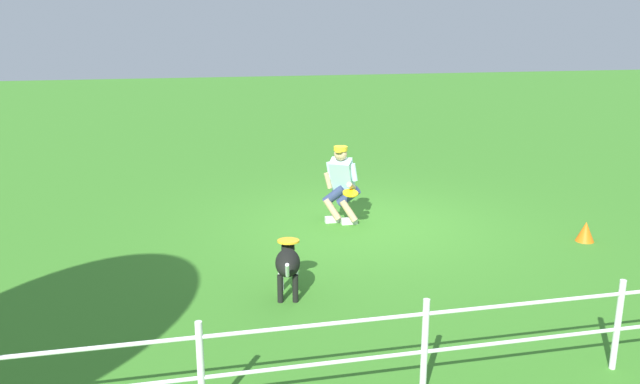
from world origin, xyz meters
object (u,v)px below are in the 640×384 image
at_px(frisbee_held, 350,193).
at_px(dog, 288,263).
at_px(frisbee_flying, 288,241).
at_px(training_cone, 585,232).
at_px(person, 341,182).

bearing_deg(frisbee_held, dog, 58.14).
height_order(frisbee_flying, frisbee_held, frisbee_held).
bearing_deg(training_cone, frisbee_held, -21.25).
relative_size(frisbee_flying, frisbee_held, 1.13).
distance_m(dog, frisbee_held, 2.64).
xyz_separation_m(person, training_cone, (-3.37, 1.67, -0.55)).
xyz_separation_m(dog, frisbee_flying, (-0.06, -0.31, 0.17)).
relative_size(person, training_cone, 4.26).
bearing_deg(frisbee_held, training_cone, 158.75).
bearing_deg(frisbee_flying, frisbee_held, -124.57).
xyz_separation_m(dog, frisbee_held, (-1.39, -2.23, 0.21)).
distance_m(dog, frisbee_flying, 0.36).
bearing_deg(person, training_cone, 94.96).
bearing_deg(person, dog, 4.27).
height_order(frisbee_held, training_cone, frisbee_held).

